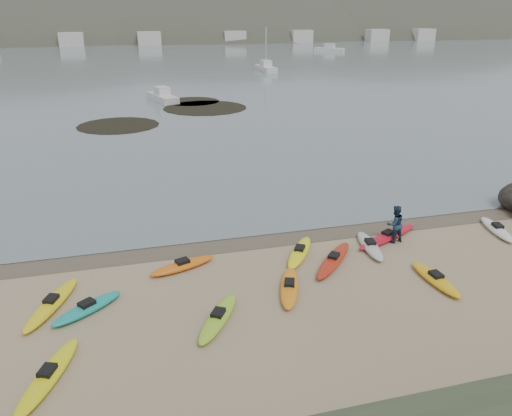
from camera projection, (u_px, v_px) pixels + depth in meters
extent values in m
plane|color=tan|center=(256.00, 236.00, 24.45)|extent=(600.00, 600.00, 0.00)
plane|color=brown|center=(258.00, 239.00, 24.18)|extent=(60.00, 60.00, 0.00)
plane|color=slate|center=(125.00, 28.00, 293.71)|extent=(1200.00, 1200.00, 0.00)
ellipsoid|color=yellow|center=(48.00, 376.00, 14.88)|extent=(2.01, 3.71, 0.34)
ellipsoid|color=orange|center=(183.00, 266.00, 21.31)|extent=(3.07, 1.70, 0.34)
ellipsoid|color=red|center=(388.00, 236.00, 24.04)|extent=(4.19, 2.53, 0.34)
ellipsoid|color=#FFF915|center=(300.00, 252.00, 22.48)|extent=(2.40, 3.20, 0.34)
ellipsoid|color=beige|center=(370.00, 246.00, 23.09)|extent=(1.16, 3.18, 0.34)
ellipsoid|color=orange|center=(289.00, 287.00, 19.64)|extent=(1.77, 3.26, 0.34)
ellipsoid|color=white|center=(497.00, 229.00, 24.82)|extent=(1.34, 3.16, 0.34)
ellipsoid|color=yellow|center=(435.00, 279.00, 20.24)|extent=(0.84, 3.10, 0.34)
ellipsoid|color=yellow|center=(52.00, 304.00, 18.55)|extent=(2.10, 3.80, 0.34)
ellipsoid|color=#B62812|center=(334.00, 260.00, 21.79)|extent=(3.09, 3.36, 0.34)
ellipsoid|color=#9AD32A|center=(218.00, 318.00, 17.70)|extent=(2.32, 3.19, 0.34)
ellipsoid|color=teal|center=(87.00, 308.00, 18.27)|extent=(2.76, 2.33, 0.34)
imported|color=navy|center=(395.00, 224.00, 23.56)|extent=(0.97, 0.80, 1.84)
cylinder|color=black|center=(118.00, 126.00, 47.67)|extent=(7.75, 7.75, 0.04)
cylinder|color=black|center=(205.00, 108.00, 56.21)|extent=(9.42, 9.42, 0.04)
cylinder|color=black|center=(192.00, 102.00, 60.08)|extent=(6.62, 6.62, 0.04)
cube|color=silver|center=(162.00, 98.00, 60.26)|extent=(3.46, 6.81, 0.92)
cube|color=silver|center=(266.00, 68.00, 89.65)|extent=(2.35, 7.44, 1.03)
cube|color=silver|center=(329.00, 50.00, 131.25)|extent=(7.33, 6.85, 1.10)
ellipsoid|color=#384235|center=(17.00, 87.00, 195.36)|extent=(220.00, 120.00, 80.00)
ellipsoid|color=#384235|center=(220.00, 75.00, 209.03)|extent=(200.00, 110.00, 68.00)
ellipsoid|color=#384235|center=(390.00, 71.00, 239.02)|extent=(230.00, 130.00, 76.00)
cube|color=beige|center=(74.00, 39.00, 149.54)|extent=(7.00, 5.00, 4.00)
cube|color=beige|center=(155.00, 38.00, 155.29)|extent=(7.00, 5.00, 4.00)
cube|color=beige|center=(230.00, 37.00, 161.04)|extent=(7.00, 5.00, 4.00)
cube|color=beige|center=(300.00, 36.00, 166.78)|extent=(7.00, 5.00, 4.00)
cube|color=beige|center=(366.00, 36.00, 172.53)|extent=(7.00, 5.00, 4.00)
cube|color=beige|center=(427.00, 35.00, 178.28)|extent=(7.00, 5.00, 4.00)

